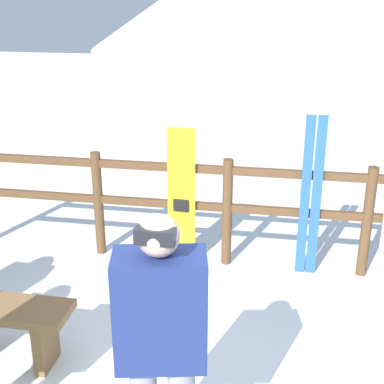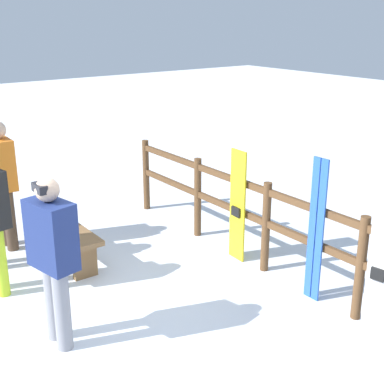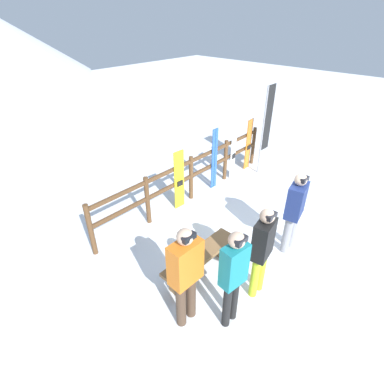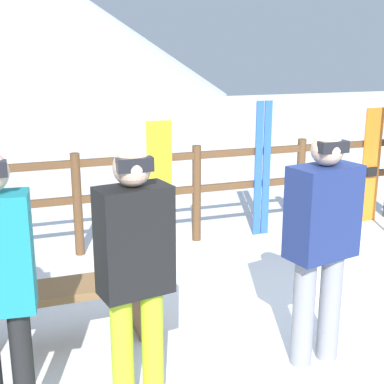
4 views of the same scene
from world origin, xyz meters
TOP-DOWN VIEW (x-y plane):
  - fence at (0.00, 2.07)m, footprint 5.48×0.10m
  - person_navy at (-0.05, -0.55)m, footprint 0.52×0.35m
  - snowboard_yellow at (-0.45, 2.01)m, footprint 0.28×0.07m
  - ski_pair_blue at (0.80, 2.01)m, footprint 0.20×0.02m

SIDE VIEW (x-z plane):
  - fence at x=0.00m, z-range 0.11..1.23m
  - snowboard_yellow at x=-0.45m, z-range 0.00..1.42m
  - ski_pair_blue at x=0.80m, z-range 0.00..1.59m
  - person_navy at x=-0.05m, z-range 0.12..1.76m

